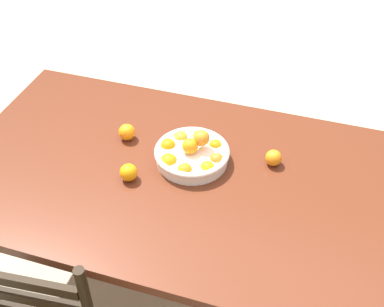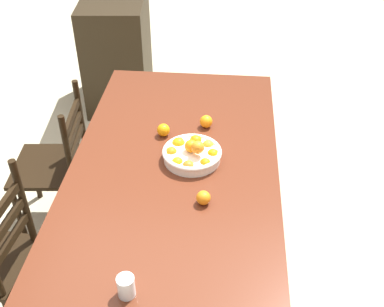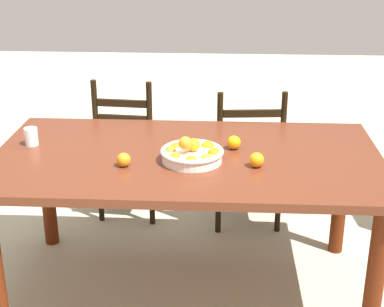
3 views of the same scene
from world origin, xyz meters
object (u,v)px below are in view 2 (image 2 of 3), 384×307
(orange_loose_0, at_px, (206,121))
(drinking_glass, at_px, (126,286))
(chair_by_cabinet, at_px, (57,164))
(orange_loose_2, at_px, (163,130))
(dining_table, at_px, (175,177))
(orange_loose_1, at_px, (203,198))
(fruit_bowl, at_px, (192,154))
(cabinet, at_px, (118,51))

(orange_loose_0, distance_m, drinking_glass, 1.17)
(chair_by_cabinet, bearing_deg, orange_loose_2, 76.53)
(dining_table, distance_m, orange_loose_1, 0.36)
(fruit_bowl, relative_size, drinking_glass, 3.29)
(cabinet, relative_size, orange_loose_2, 13.50)
(chair_by_cabinet, relative_size, orange_loose_2, 13.18)
(orange_loose_2, relative_size, drinking_glass, 0.76)
(chair_by_cabinet, xyz_separation_m, cabinet, (1.56, -0.05, 0.03))
(orange_loose_2, bearing_deg, orange_loose_0, -65.42)
(drinking_glass, bearing_deg, fruit_bowl, -11.53)
(fruit_bowl, distance_m, drinking_glass, 0.86)
(orange_loose_1, xyz_separation_m, orange_loose_2, (0.52, 0.26, 0.00))
(dining_table, distance_m, orange_loose_0, 0.39)
(orange_loose_1, distance_m, drinking_glass, 0.58)
(dining_table, height_order, fruit_bowl, fruit_bowl)
(dining_table, height_order, chair_by_cabinet, chair_by_cabinet)
(dining_table, xyz_separation_m, fruit_bowl, (0.03, -0.09, 0.14))
(cabinet, bearing_deg, orange_loose_0, -155.93)
(drinking_glass, bearing_deg, orange_loose_1, -25.84)
(dining_table, bearing_deg, orange_loose_1, -149.79)
(orange_loose_2, bearing_deg, fruit_bowl, -139.19)
(orange_loose_1, bearing_deg, orange_loose_0, 2.59)
(chair_by_cabinet, distance_m, orange_loose_1, 1.19)
(fruit_bowl, relative_size, orange_loose_1, 4.58)
(orange_loose_0, xyz_separation_m, drinking_glass, (-1.15, 0.22, 0.01))
(fruit_bowl, xyz_separation_m, drinking_glass, (-0.84, 0.17, 0.01))
(cabinet, xyz_separation_m, orange_loose_0, (-1.56, -0.87, 0.34))
(orange_loose_1, bearing_deg, fruit_bowl, 14.26)
(fruit_bowl, distance_m, orange_loose_2, 0.27)
(cabinet, bearing_deg, drinking_glass, -171.65)
(chair_by_cabinet, height_order, fruit_bowl, chair_by_cabinet)
(cabinet, distance_m, drinking_glass, 2.80)
(fruit_bowl, xyz_separation_m, orange_loose_1, (-0.32, -0.08, -0.01))
(orange_loose_0, relative_size, orange_loose_1, 1.06)
(orange_loose_2, bearing_deg, orange_loose_1, -153.86)
(dining_table, distance_m, drinking_glass, 0.83)
(dining_table, xyz_separation_m, drinking_glass, (-0.81, 0.08, 0.14))
(orange_loose_0, bearing_deg, orange_loose_2, 114.58)
(orange_loose_0, xyz_separation_m, orange_loose_1, (-0.62, -0.03, -0.00))
(dining_table, height_order, orange_loose_1, orange_loose_1)
(cabinet, distance_m, orange_loose_2, 1.82)
(orange_loose_1, bearing_deg, dining_table, 30.21)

